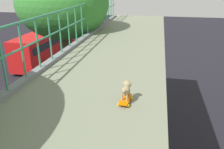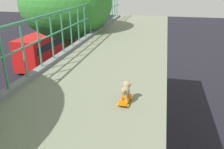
# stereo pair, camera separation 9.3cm
# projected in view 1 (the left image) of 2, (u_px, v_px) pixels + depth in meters

# --- Properties ---
(car_red_taxi_fifth) EXTENTS (1.77, 4.16, 1.53)m
(car_red_taxi_fifth) POSITION_uv_depth(u_px,v_px,m) (8.00, 124.00, 13.15)
(car_red_taxi_fifth) COLOR red
(car_red_taxi_fifth) RESTS_ON ground
(city_bus) EXTENTS (2.54, 11.16, 3.22)m
(city_bus) POSITION_uv_depth(u_px,v_px,m) (47.00, 43.00, 25.68)
(city_bus) COLOR #B71313
(city_bus) RESTS_ON ground
(roadside_tree_mid) EXTENTS (4.11, 4.11, 8.84)m
(roadside_tree_mid) POSITION_uv_depth(u_px,v_px,m) (63.00, 7.00, 10.44)
(roadside_tree_mid) COLOR #493924
(roadside_tree_mid) RESTS_ON ground
(toy_skateboard) EXTENTS (0.23, 0.47, 0.08)m
(toy_skateboard) POSITION_uv_depth(u_px,v_px,m) (125.00, 100.00, 4.24)
(toy_skateboard) COLOR #F36403
(toy_skateboard) RESTS_ON overpass_deck
(small_dog) EXTENTS (0.18, 0.36, 0.31)m
(small_dog) POSITION_uv_depth(u_px,v_px,m) (126.00, 88.00, 4.22)
(small_dog) COLOR #94845C
(small_dog) RESTS_ON toy_skateboard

